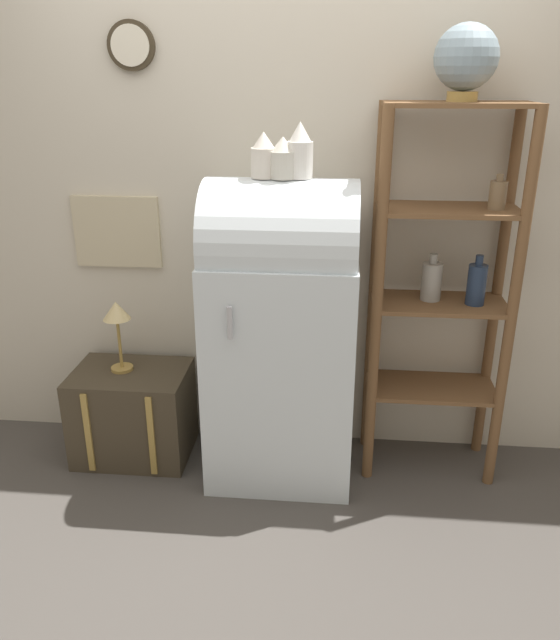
{
  "coord_description": "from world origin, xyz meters",
  "views": [
    {
      "loc": [
        0.25,
        -2.42,
        1.86
      ],
      "look_at": [
        -0.01,
        0.26,
        0.8
      ],
      "focal_mm": 35.0,
      "sensor_mm": 36.0,
      "label": 1
    }
  ],
  "objects": [
    {
      "name": "ground_plane",
      "position": [
        0.0,
        0.0,
        0.0
      ],
      "size": [
        12.0,
        12.0,
        0.0
      ],
      "primitive_type": "plane",
      "color": "#4C4742"
    },
    {
      "name": "wall_back",
      "position": [
        -0.0,
        0.57,
        1.35
      ],
      "size": [
        7.0,
        0.09,
        2.7
      ],
      "color": "beige",
      "rests_on": "ground_plane"
    },
    {
      "name": "refrigerator",
      "position": [
        -0.0,
        0.26,
        0.75
      ],
      "size": [
        0.68,
        0.61,
        1.45
      ],
      "color": "silver",
      "rests_on": "ground_plane"
    },
    {
      "name": "suitcase_trunk",
      "position": [
        -0.77,
        0.3,
        0.24
      ],
      "size": [
        0.57,
        0.42,
        0.47
      ],
      "color": "#423828",
      "rests_on": "ground_plane"
    },
    {
      "name": "shelf_unit",
      "position": [
        0.73,
        0.36,
        0.98
      ],
      "size": [
        0.64,
        0.34,
        1.75
      ],
      "color": "brown",
      "rests_on": "ground_plane"
    },
    {
      "name": "globe",
      "position": [
        0.74,
        0.36,
        1.92
      ],
      "size": [
        0.26,
        0.26,
        0.3
      ],
      "color": "#AD8942",
      "rests_on": "shelf_unit"
    },
    {
      "name": "vase_left",
      "position": [
        -0.08,
        0.26,
        1.54
      ],
      "size": [
        0.11,
        0.11,
        0.19
      ],
      "color": "silver",
      "rests_on": "refrigerator"
    },
    {
      "name": "vase_center",
      "position": [
        0.01,
        0.26,
        1.53
      ],
      "size": [
        0.12,
        0.12,
        0.17
      ],
      "color": "beige",
      "rests_on": "refrigerator"
    },
    {
      "name": "vase_right",
      "position": [
        0.08,
        0.27,
        1.56
      ],
      "size": [
        0.11,
        0.11,
        0.23
      ],
      "color": "white",
      "rests_on": "refrigerator"
    },
    {
      "name": "desk_lamp",
      "position": [
        -0.81,
        0.32,
        0.75
      ],
      "size": [
        0.13,
        0.13,
        0.36
      ],
      "color": "#AD8942",
      "rests_on": "suitcase_trunk"
    }
  ]
}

